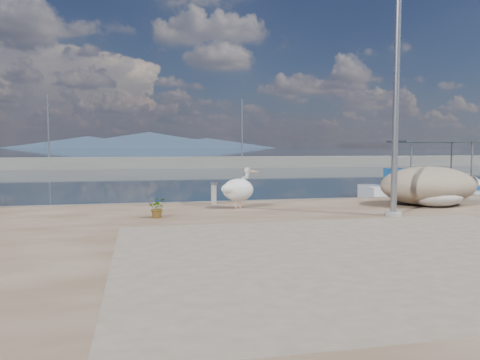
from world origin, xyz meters
name	(u,v)px	position (x,y,z in m)	size (l,w,h in m)	color
ground	(274,247)	(0.00, 0.00, 0.00)	(1400.00, 1400.00, 0.00)	#162635
quay	(432,342)	(0.00, -6.00, 0.25)	(44.00, 22.00, 0.50)	brown
quay_patch	(378,252)	(1.00, -3.00, 0.50)	(9.00, 7.00, 0.01)	gray
breakwater	(169,163)	(0.00, 40.00, 0.60)	(120.00, 2.20, 7.50)	gray
mountains	(145,141)	(4.39, 650.00, 9.51)	(370.00, 280.00, 22.00)	#28384C
boat_right	(430,193)	(9.71, 8.32, 0.24)	(6.46, 2.66, 3.03)	white
pelican	(239,189)	(-0.17, 3.18, 1.08)	(1.28, 0.88, 1.23)	tan
lamp_post	(396,91)	(3.54, 0.89, 3.80)	(0.44, 0.96, 7.00)	gray
bollard_near	(214,192)	(-0.74, 4.32, 0.88)	(0.23, 0.23, 0.70)	gray
potted_plant	(158,208)	(-2.60, 1.83, 0.76)	(0.47, 0.40, 0.52)	#33722D
net_pile_c	(428,186)	(5.83, 2.75, 1.11)	(3.09, 2.21, 1.22)	tan
net_pile_d	(436,196)	(5.83, 2.32, 0.81)	(1.68, 1.26, 0.63)	silver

